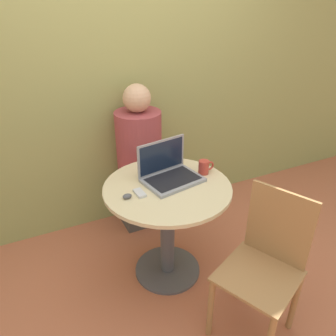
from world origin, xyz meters
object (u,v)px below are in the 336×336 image
Objects in this scene: cell_phone at (140,193)px; person_seated at (137,167)px; chair_empty at (264,266)px; laptop at (169,172)px.

person_seated is at bearing 70.74° from cell_phone.
chair_empty is at bearing -51.49° from cell_phone.
laptop is 0.33× the size of person_seated.
laptop is at bearing 20.18° from cell_phone.
laptop reaches higher than chair_empty.
laptop is 0.69m from person_seated.
cell_phone is 0.12× the size of chair_empty.
person_seated reaches higher than laptop.
person_seated reaches higher than chair_empty.
person_seated reaches higher than cell_phone.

